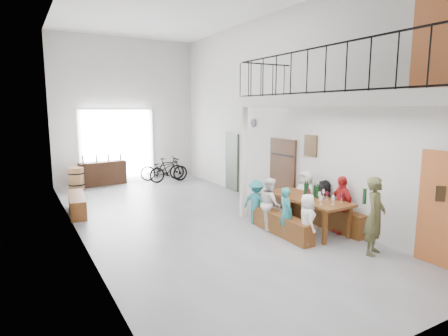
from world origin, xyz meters
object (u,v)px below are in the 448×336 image
oak_barrel (76,179)px  serving_counter (103,173)px  bench_inner (280,224)px  side_bench (77,204)px  tasting_table (306,201)px  bicycle_near (162,169)px  host_standing (375,216)px

oak_barrel → serving_counter: (1.01, 0.45, 0.04)m
bench_inner → side_bench: side_bench is taller
tasting_table → side_bench: (-4.50, 4.15, -0.45)m
side_bench → bicycle_near: size_ratio=1.02×
bicycle_near → bench_inner: bearing=-168.3°
tasting_table → host_standing: host_standing is taller
serving_counter → oak_barrel: bearing=-164.2°
oak_barrel → bicycle_near: bearing=5.4°
side_bench → serving_counter: serving_counter is taller
bench_inner → oak_barrel: oak_barrel is taller
bicycle_near → side_bench: bearing=144.3°
oak_barrel → serving_counter: bearing=24.1°
bench_inner → serving_counter: 8.06m
bench_inner → bicycle_near: 7.58m
tasting_table → host_standing: 1.81m
bench_inner → host_standing: size_ratio=1.30×
side_bench → bicycle_near: bicycle_near is taller
oak_barrel → serving_counter: serving_counter is taller
serving_counter → bicycle_near: bearing=-11.8°
bench_inner → oak_barrel: bearing=116.2°
tasting_table → bench_inner: bearing=174.1°
tasting_table → host_standing: (0.14, -1.80, 0.07)m
tasting_table → side_bench: size_ratio=1.25×
side_bench → oak_barrel: size_ratio=2.25×
oak_barrel → serving_counter: size_ratio=0.47×
host_standing → tasting_table: bearing=69.4°
serving_counter → bench_inner: bearing=-81.5°
host_standing → bicycle_near: host_standing is taller
host_standing → serving_counter: bearing=83.4°
side_bench → host_standing: bearing=-52.1°
side_bench → serving_counter: size_ratio=1.07×
bench_inner → oak_barrel: (-3.34, 7.27, 0.17)m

